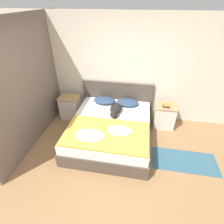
{
  "coord_description": "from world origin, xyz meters",
  "views": [
    {
      "loc": [
        0.54,
        -1.97,
        2.79
      ],
      "look_at": [
        -0.03,
        1.24,
        0.61
      ],
      "focal_mm": 28.0,
      "sensor_mm": 36.0,
      "label": 1
    }
  ],
  "objects_px": {
    "bed": "(110,130)",
    "pillow_left": "(104,100)",
    "nightstand_left": "(70,107)",
    "pillow_right": "(128,102)",
    "book_stack": "(166,105)",
    "nightstand_right": "(164,116)",
    "dog": "(115,110)"
  },
  "relations": [
    {
      "from": "bed",
      "to": "pillow_left",
      "type": "height_order",
      "value": "pillow_left"
    },
    {
      "from": "nightstand_left",
      "to": "pillow_left",
      "type": "bearing_deg",
      "value": 2.58
    },
    {
      "from": "pillow_right",
      "to": "pillow_left",
      "type": "bearing_deg",
      "value": 180.0
    },
    {
      "from": "pillow_right",
      "to": "book_stack",
      "type": "bearing_deg",
      "value": -3.79
    },
    {
      "from": "pillow_left",
      "to": "book_stack",
      "type": "height_order",
      "value": "book_stack"
    },
    {
      "from": "bed",
      "to": "book_stack",
      "type": "distance_m",
      "value": 1.45
    },
    {
      "from": "nightstand_left",
      "to": "pillow_left",
      "type": "xyz_separation_m",
      "value": [
        0.93,
        0.04,
        0.27
      ]
    },
    {
      "from": "pillow_left",
      "to": "book_stack",
      "type": "xyz_separation_m",
      "value": [
        1.52,
        -0.06,
        0.06
      ]
    },
    {
      "from": "bed",
      "to": "nightstand_right",
      "type": "bearing_deg",
      "value": 29.99
    },
    {
      "from": "dog",
      "to": "nightstand_right",
      "type": "bearing_deg",
      "value": 17.66
    },
    {
      "from": "nightstand_right",
      "to": "pillow_left",
      "type": "bearing_deg",
      "value": 178.43
    },
    {
      "from": "pillow_right",
      "to": "nightstand_left",
      "type": "bearing_deg",
      "value": -178.43
    },
    {
      "from": "pillow_left",
      "to": "dog",
      "type": "distance_m",
      "value": 0.55
    },
    {
      "from": "dog",
      "to": "book_stack",
      "type": "bearing_deg",
      "value": 16.91
    },
    {
      "from": "pillow_right",
      "to": "book_stack",
      "type": "distance_m",
      "value": 0.93
    },
    {
      "from": "book_stack",
      "to": "bed",
      "type": "bearing_deg",
      "value": -150.54
    },
    {
      "from": "bed",
      "to": "book_stack",
      "type": "bearing_deg",
      "value": 29.46
    },
    {
      "from": "bed",
      "to": "nightstand_right",
      "type": "xyz_separation_m",
      "value": [
        1.23,
        0.71,
        0.05
      ]
    },
    {
      "from": "dog",
      "to": "book_stack",
      "type": "xyz_separation_m",
      "value": [
        1.16,
        0.35,
        0.04
      ]
    },
    {
      "from": "pillow_right",
      "to": "book_stack",
      "type": "xyz_separation_m",
      "value": [
        0.92,
        -0.06,
        0.06
      ]
    },
    {
      "from": "nightstand_left",
      "to": "dog",
      "type": "distance_m",
      "value": 1.37
    },
    {
      "from": "book_stack",
      "to": "nightstand_left",
      "type": "bearing_deg",
      "value": 179.55
    },
    {
      "from": "pillow_left",
      "to": "book_stack",
      "type": "bearing_deg",
      "value": -2.31
    },
    {
      "from": "bed",
      "to": "nightstand_right",
      "type": "height_order",
      "value": "nightstand_right"
    },
    {
      "from": "nightstand_left",
      "to": "book_stack",
      "type": "xyz_separation_m",
      "value": [
        2.45,
        -0.02,
        0.33
      ]
    },
    {
      "from": "bed",
      "to": "pillow_right",
      "type": "distance_m",
      "value": 0.87
    },
    {
      "from": "bed",
      "to": "nightstand_left",
      "type": "distance_m",
      "value": 1.42
    },
    {
      "from": "nightstand_left",
      "to": "dog",
      "type": "relative_size",
      "value": 0.93
    },
    {
      "from": "pillow_left",
      "to": "pillow_right",
      "type": "xyz_separation_m",
      "value": [
        0.59,
        0.0,
        0.0
      ]
    },
    {
      "from": "bed",
      "to": "pillow_left",
      "type": "bearing_deg",
      "value": 111.55
    },
    {
      "from": "nightstand_right",
      "to": "pillow_left",
      "type": "height_order",
      "value": "pillow_left"
    },
    {
      "from": "nightstand_right",
      "to": "book_stack",
      "type": "distance_m",
      "value": 0.33
    }
  ]
}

